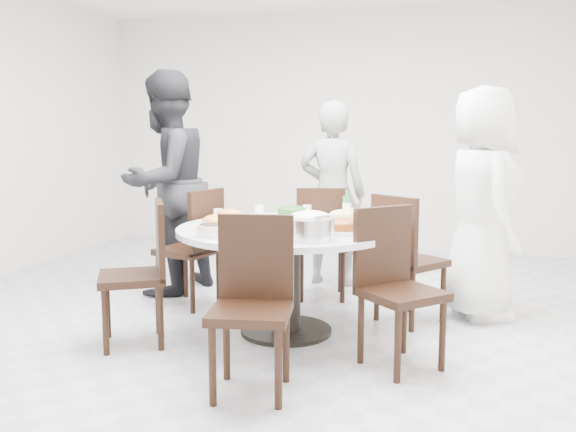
% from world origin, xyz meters
% --- Properties ---
extents(floor, '(6.00, 6.00, 0.01)m').
position_xyz_m(floor, '(0.00, 0.00, 0.00)').
color(floor, silver).
rests_on(floor, ground).
extents(wall_back, '(6.00, 0.01, 2.80)m').
position_xyz_m(wall_back, '(0.00, 3.00, 1.40)').
color(wall_back, white).
rests_on(wall_back, ground).
extents(dining_table, '(1.50, 1.50, 0.75)m').
position_xyz_m(dining_table, '(0.12, -0.25, 0.38)').
color(dining_table, white).
rests_on(dining_table, floor).
extents(chair_ne, '(0.59, 0.59, 0.95)m').
position_xyz_m(chair_ne, '(0.94, 0.23, 0.47)').
color(chair_ne, black).
rests_on(chair_ne, floor).
extents(chair_n, '(0.51, 0.51, 0.95)m').
position_xyz_m(chair_n, '(0.17, 0.72, 0.47)').
color(chair_n, black).
rests_on(chair_n, floor).
extents(chair_nw, '(0.51, 0.51, 0.95)m').
position_xyz_m(chair_nw, '(-0.82, 0.20, 0.47)').
color(chair_nw, black).
rests_on(chair_nw, floor).
extents(chair_sw, '(0.57, 0.57, 0.95)m').
position_xyz_m(chair_sw, '(-0.80, -0.74, 0.47)').
color(chair_sw, black).
rests_on(chair_sw, floor).
extents(chair_s, '(0.48, 0.48, 0.95)m').
position_xyz_m(chair_s, '(0.20, -1.27, 0.47)').
color(chair_s, black).
rests_on(chair_s, floor).
extents(chair_se, '(0.59, 0.59, 0.95)m').
position_xyz_m(chair_se, '(0.95, -0.68, 0.47)').
color(chair_se, black).
rests_on(chair_se, floor).
extents(diner_right, '(0.80, 0.98, 1.73)m').
position_xyz_m(diner_right, '(1.43, 0.50, 0.87)').
color(diner_right, silver).
rests_on(diner_right, floor).
extents(diner_middle, '(0.62, 0.42, 1.67)m').
position_xyz_m(diner_middle, '(0.16, 1.19, 0.84)').
color(diner_middle, black).
rests_on(diner_middle, floor).
extents(diner_left, '(0.94, 1.08, 1.92)m').
position_xyz_m(diner_left, '(-1.17, 0.54, 0.96)').
color(diner_left, black).
rests_on(diner_left, floor).
extents(dish_greens, '(0.27, 0.27, 0.07)m').
position_xyz_m(dish_greens, '(0.05, 0.18, 0.79)').
color(dish_greens, white).
rests_on(dish_greens, dining_table).
extents(dish_pale, '(0.24, 0.24, 0.06)m').
position_xyz_m(dish_pale, '(0.46, 0.05, 0.78)').
color(dish_pale, white).
rests_on(dish_pale, dining_table).
extents(dish_orange, '(0.24, 0.24, 0.06)m').
position_xyz_m(dish_orange, '(-0.34, -0.13, 0.78)').
color(dish_orange, white).
rests_on(dish_orange, dining_table).
extents(dish_redbrown, '(0.30, 0.30, 0.07)m').
position_xyz_m(dish_redbrown, '(0.53, -0.40, 0.79)').
color(dish_redbrown, white).
rests_on(dish_redbrown, dining_table).
extents(dish_tofu, '(0.30, 0.30, 0.08)m').
position_xyz_m(dish_tofu, '(-0.29, -0.45, 0.79)').
color(dish_tofu, white).
rests_on(dish_tofu, dining_table).
extents(rice_bowl, '(0.30, 0.30, 0.13)m').
position_xyz_m(rice_bowl, '(0.39, -0.67, 0.82)').
color(rice_bowl, silver).
rests_on(rice_bowl, dining_table).
extents(soup_bowl, '(0.24, 0.24, 0.07)m').
position_xyz_m(soup_bowl, '(-0.21, -0.71, 0.79)').
color(soup_bowl, white).
rests_on(soup_bowl, dining_table).
extents(beverage_bottle, '(0.06, 0.06, 0.22)m').
position_xyz_m(beverage_bottle, '(0.45, 0.30, 0.86)').
color(beverage_bottle, '#2A6A3C').
rests_on(beverage_bottle, dining_table).
extents(tea_cups, '(0.07, 0.07, 0.08)m').
position_xyz_m(tea_cups, '(0.10, 0.36, 0.79)').
color(tea_cups, white).
rests_on(tea_cups, dining_table).
extents(chopsticks, '(0.24, 0.04, 0.01)m').
position_xyz_m(chopsticks, '(0.09, 0.42, 0.76)').
color(chopsticks, tan).
rests_on(chopsticks, dining_table).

